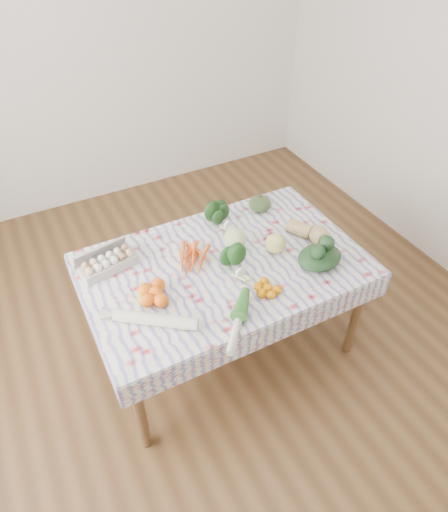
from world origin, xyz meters
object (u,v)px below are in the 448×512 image
at_px(butternut_squash, 309,230).
at_px(grapefruit, 275,243).
at_px(egg_carton, 109,264).
at_px(cabbage, 235,239).
at_px(dining_table, 224,273).
at_px(kabocha_squash, 260,203).

bearing_deg(butternut_squash, grapefruit, 155.34).
bearing_deg(egg_carton, grapefruit, -28.75).
bearing_deg(cabbage, egg_carton, 167.80).
relative_size(dining_table, kabocha_squash, 10.24).
distance_m(egg_carton, kabocha_squash, 1.10).
distance_m(egg_carton, cabbage, 0.77).
distance_m(dining_table, grapefruit, 0.36).
height_order(kabocha_squash, cabbage, cabbage).
xyz_separation_m(cabbage, grapefruit, (0.20, -0.15, -0.01)).
relative_size(egg_carton, kabocha_squash, 2.14).
height_order(dining_table, grapefruit, grapefruit).
bearing_deg(kabocha_squash, egg_carton, -173.99).
xyz_separation_m(egg_carton, kabocha_squash, (1.09, 0.12, 0.01)).
distance_m(egg_carton, butternut_squash, 1.24).
relative_size(kabocha_squash, butternut_squash, 0.59).
distance_m(dining_table, egg_carton, 0.69).
bearing_deg(butternut_squash, dining_table, 148.82).
xyz_separation_m(kabocha_squash, grapefruit, (-0.14, -0.42, 0.01)).
relative_size(butternut_squash, grapefruit, 2.11).
relative_size(egg_carton, grapefruit, 2.67).
bearing_deg(butternut_squash, kabocha_squash, 77.24).
height_order(kabocha_squash, grapefruit, grapefruit).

